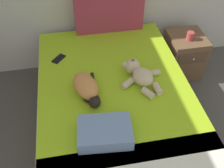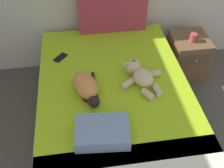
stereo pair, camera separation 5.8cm
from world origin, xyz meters
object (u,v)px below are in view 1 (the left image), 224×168
at_px(cell_phone, 59,59).
at_px(nightstand, 184,54).
at_px(patterned_cushion, 109,12).
at_px(mug, 190,36).
at_px(cat, 87,87).
at_px(bed, 113,104).
at_px(throw_pillow, 105,132).
at_px(teddy_bear, 140,74).

distance_m(cell_phone, nightstand, 1.52).
height_order(patterned_cushion, cell_phone, patterned_cushion).
distance_m(cell_phone, mug, 1.47).
bearing_deg(patterned_cushion, cat, -110.81).
bearing_deg(cat, cell_phone, 113.50).
bearing_deg(bed, cell_phone, 137.13).
bearing_deg(throw_pillow, mug, 44.90).
relative_size(patterned_cushion, cat, 1.71).
bearing_deg(mug, cat, -151.36).
distance_m(throw_pillow, nightstand, 1.71).
height_order(cell_phone, throw_pillow, throw_pillow).
relative_size(patterned_cushion, mug, 6.30).
bearing_deg(cat, teddy_bear, 9.91).
height_order(cat, throw_pillow, cat).
xyz_separation_m(teddy_bear, nightstand, (0.75, 0.65, -0.37)).
bearing_deg(teddy_bear, nightstand, 40.69).
bearing_deg(patterned_cushion, nightstand, -14.77).
relative_size(cell_phone, nightstand, 0.31).
height_order(teddy_bear, cell_phone, teddy_bear).
relative_size(cat, cell_phone, 2.77).
height_order(teddy_bear, mug, teddy_bear).
xyz_separation_m(patterned_cushion, mug, (0.87, -0.29, -0.23)).
bearing_deg(bed, cat, -162.74).
bearing_deg(teddy_bear, mug, 38.41).
bearing_deg(throw_pillow, patterned_cushion, 78.84).
relative_size(patterned_cushion, teddy_bear, 1.57).
distance_m(bed, throw_pillow, 0.67).
height_order(cat, cell_phone, cat).
bearing_deg(mug, teddy_bear, -141.59).
distance_m(teddy_bear, mug, 0.95).
bearing_deg(cat, mug, 28.64).
relative_size(cell_phone, mug, 1.33).
relative_size(cat, nightstand, 0.87).
relative_size(patterned_cushion, throw_pillow, 1.89).
height_order(bed, teddy_bear, teddy_bear).
relative_size(cat, throw_pillow, 1.11).
distance_m(patterned_cushion, nightstand, 1.05).
height_order(bed, mug, mug).
distance_m(cat, teddy_bear, 0.50).
bearing_deg(bed, nightstand, 33.35).
xyz_separation_m(cell_phone, nightstand, (1.47, 0.21, -0.31)).
bearing_deg(cat, throw_pillow, -80.19).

